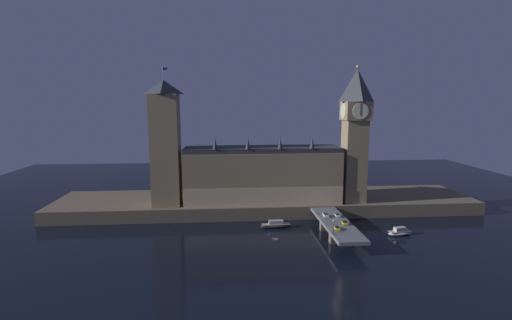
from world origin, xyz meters
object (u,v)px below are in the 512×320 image
at_px(street_lamp_near, 334,225).
at_px(pedestrian_far_rail, 318,213).
at_px(car_southbound_lead, 345,223).
at_px(car_southbound_trail, 337,215).
at_px(car_northbound_lead, 326,215).
at_px(clock_tower, 355,131).
at_px(boat_upstream, 276,225).
at_px(pedestrian_near_rail, 333,231).
at_px(car_northbound_trail, 337,228).
at_px(boat_downstream, 400,232).
at_px(victoria_tower, 166,143).

bearing_deg(street_lamp_near, pedestrian_far_rail, 89.12).
height_order(car_southbound_lead, street_lamp_near, street_lamp_near).
bearing_deg(car_southbound_trail, car_northbound_lead, 175.12).
bearing_deg(car_northbound_lead, clock_tower, 49.32).
height_order(pedestrian_far_rail, boat_upstream, pedestrian_far_rail).
xyz_separation_m(car_northbound_lead, pedestrian_far_rail, (-2.62, 3.07, 0.20)).
bearing_deg(pedestrian_near_rail, street_lamp_near, -101.43).
xyz_separation_m(car_northbound_trail, car_southbound_trail, (5.25, 16.89, 0.00)).
height_order(clock_tower, car_southbound_lead, clock_tower).
bearing_deg(boat_downstream, car_southbound_trail, 161.03).
height_order(pedestrian_near_rail, boat_downstream, pedestrian_near_rail).
bearing_deg(car_southbound_lead, boat_upstream, 150.28).
bearing_deg(boat_downstream, boat_upstream, 165.37).
bearing_deg(pedestrian_far_rail, victoria_tower, 162.87).
bearing_deg(car_northbound_lead, victoria_tower, 161.28).
xyz_separation_m(clock_tower, car_northbound_lead, (-20.45, -23.79, -35.97)).
relative_size(car_northbound_trail, car_southbound_lead, 0.99).
relative_size(car_northbound_trail, car_southbound_trail, 1.07).
relative_size(car_northbound_trail, boat_upstream, 0.28).
bearing_deg(car_southbound_lead, street_lamp_near, -124.79).
bearing_deg(pedestrian_far_rail, street_lamp_near, -90.88).
xyz_separation_m(pedestrian_far_rail, street_lamp_near, (-0.40, -25.93, 2.92)).
bearing_deg(pedestrian_near_rail, car_northbound_trail, 53.43).
bearing_deg(pedestrian_far_rail, boat_upstream, 175.61).
distance_m(car_southbound_lead, pedestrian_far_rail, 16.08).
bearing_deg(car_northbound_lead, pedestrian_far_rail, 130.50).
relative_size(car_northbound_trail, street_lamp_near, 0.67).
bearing_deg(car_southbound_trail, car_southbound_lead, -90.00).
distance_m(victoria_tower, car_southbound_lead, 92.14).
bearing_deg(car_northbound_trail, pedestrian_near_rail, -126.57).
height_order(car_southbound_lead, pedestrian_far_rail, pedestrian_far_rail).
relative_size(victoria_tower, car_northbound_trail, 16.27).
bearing_deg(boat_upstream, car_southbound_trail, -10.44).
relative_size(pedestrian_near_rail, pedestrian_far_rail, 1.06).
height_order(victoria_tower, car_northbound_lead, victoria_tower).
xyz_separation_m(pedestrian_near_rail, street_lamp_near, (-0.40, -1.98, 2.86)).
relative_size(clock_tower, car_southbound_trail, 17.84).
xyz_separation_m(car_northbound_lead, boat_downstream, (30.48, -9.12, -5.56)).
distance_m(pedestrian_far_rail, boat_upstream, 20.17).
height_order(victoria_tower, car_southbound_trail, victoria_tower).
bearing_deg(clock_tower, car_southbound_trail, -122.09).
relative_size(street_lamp_near, boat_downstream, 0.54).
bearing_deg(boat_upstream, car_southbound_lead, -29.72).
distance_m(car_northbound_trail, street_lamp_near, 7.06).
bearing_deg(boat_upstream, street_lamp_near, -55.44).
bearing_deg(street_lamp_near, clock_tower, 63.29).
distance_m(victoria_tower, car_northbound_trail, 90.48).
bearing_deg(car_southbound_trail, victoria_tower, 162.15).
xyz_separation_m(car_southbound_lead, street_lamp_near, (-8.27, -11.91, 3.21)).
bearing_deg(victoria_tower, pedestrian_far_rail, -17.13).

